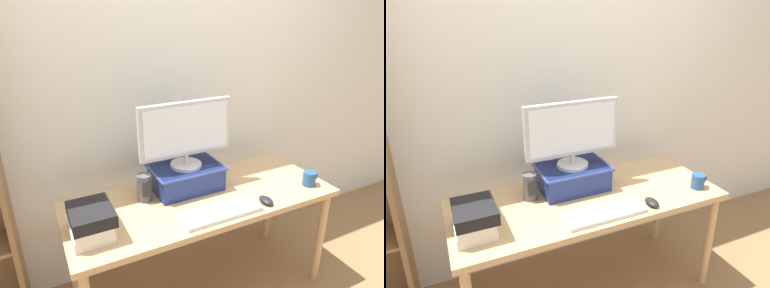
# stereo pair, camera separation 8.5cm
# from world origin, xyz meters

# --- Properties ---
(ground_plane) EXTENTS (12.00, 12.00, 0.00)m
(ground_plane) POSITION_xyz_m (0.00, 0.00, 0.00)
(ground_plane) COLOR olive
(back_wall) EXTENTS (7.00, 0.08, 2.60)m
(back_wall) POSITION_xyz_m (0.00, 0.49, 1.30)
(back_wall) COLOR silver
(back_wall) RESTS_ON ground_plane
(desk) EXTENTS (1.59, 0.64, 0.70)m
(desk) POSITION_xyz_m (0.00, 0.00, 0.63)
(desk) COLOR tan
(desk) RESTS_ON ground_plane
(riser_box) EXTENTS (0.43, 0.29, 0.15)m
(riser_box) POSITION_xyz_m (-0.04, 0.13, 0.78)
(riser_box) COLOR navy
(riser_box) RESTS_ON desk
(computer_monitor) EXTENTS (0.58, 0.19, 0.40)m
(computer_monitor) POSITION_xyz_m (-0.04, 0.13, 1.07)
(computer_monitor) COLOR #B7B7BA
(computer_monitor) RESTS_ON riser_box
(keyboard) EXTENTS (0.46, 0.15, 0.02)m
(keyboard) POSITION_xyz_m (-0.00, -0.21, 0.72)
(keyboard) COLOR silver
(keyboard) RESTS_ON desk
(computer_mouse) EXTENTS (0.06, 0.10, 0.04)m
(computer_mouse) POSITION_xyz_m (0.29, -0.23, 0.72)
(computer_mouse) COLOR black
(computer_mouse) RESTS_ON desk
(book_stack) EXTENTS (0.21, 0.27, 0.15)m
(book_stack) POSITION_xyz_m (-0.66, -0.08, 0.78)
(book_stack) COLOR silver
(book_stack) RESTS_ON desk
(coffee_mug) EXTENTS (0.11, 0.08, 0.09)m
(coffee_mug) POSITION_xyz_m (0.67, -0.18, 0.75)
(coffee_mug) COLOR #234C84
(coffee_mug) RESTS_ON desk
(desk_speaker) EXTENTS (0.08, 0.09, 0.16)m
(desk_speaker) POSITION_xyz_m (-0.31, 0.11, 0.79)
(desk_speaker) COLOR #4C4C51
(desk_speaker) RESTS_ON desk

